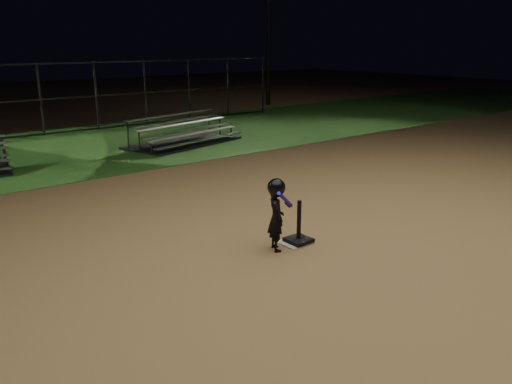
# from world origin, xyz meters

# --- Properties ---
(ground) EXTENTS (80.00, 80.00, 0.00)m
(ground) POSITION_xyz_m (0.00, 0.00, 0.00)
(ground) COLOR olive
(ground) RESTS_ON ground
(grass_strip) EXTENTS (60.00, 8.00, 0.01)m
(grass_strip) POSITION_xyz_m (0.00, 10.00, 0.01)
(grass_strip) COLOR #214C18
(grass_strip) RESTS_ON ground
(home_plate) EXTENTS (0.45, 0.45, 0.02)m
(home_plate) POSITION_xyz_m (0.00, 0.00, 0.01)
(home_plate) COLOR beige
(home_plate) RESTS_ON ground
(batting_tee) EXTENTS (0.38, 0.38, 0.71)m
(batting_tee) POSITION_xyz_m (0.06, -0.04, 0.15)
(batting_tee) COLOR black
(batting_tee) RESTS_ON home_plate
(child_batter) EXTENTS (0.49, 0.50, 1.18)m
(child_batter) POSITION_xyz_m (-0.41, -0.02, 0.62)
(child_batter) COLOR black
(child_batter) RESTS_ON ground
(bleacher_right) EXTENTS (4.05, 2.63, 0.91)m
(bleacher_right) POSITION_xyz_m (3.04, 8.54, 0.19)
(bleacher_right) COLOR #B9B9BE
(bleacher_right) RESTS_ON ground
(backstop_fence) EXTENTS (20.08, 0.08, 2.50)m
(backstop_fence) POSITION_xyz_m (0.00, 13.00, 1.25)
(backstop_fence) COLOR #38383D
(backstop_fence) RESTS_ON ground
(light_pole_right) EXTENTS (0.90, 0.53, 8.30)m
(light_pole_right) POSITION_xyz_m (12.00, 14.94, 4.95)
(light_pole_right) COLOR #2D2D30
(light_pole_right) RESTS_ON ground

